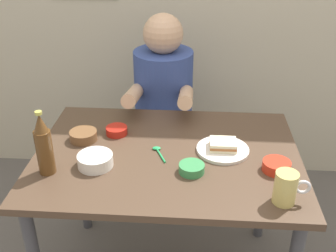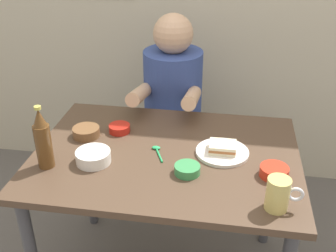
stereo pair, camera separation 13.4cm
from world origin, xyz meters
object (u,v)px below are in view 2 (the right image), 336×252
Objects in this scene: person_seated at (173,88)px; sambal_bowl_red at (119,128)px; stool at (173,152)px; beer_bottle at (43,140)px; plate_orange at (222,152)px; sandwich at (223,147)px; beer_mug at (278,194)px; dining_table at (166,171)px.

person_seated reaches higher than sambal_bowl_red.
stool is at bearing 70.54° from sambal_bowl_red.
beer_bottle is (-0.38, -0.79, 0.09)m from person_seated.
sandwich is at bearing 172.87° from plate_orange.
sandwich is (0.30, -0.60, 0.42)m from stool.
person_seated is 5.71× the size of beer_mug.
stool is (-0.07, 0.63, -0.30)m from dining_table.
plate_orange is at bearing 16.29° from beer_bottle.
plate_orange is 0.02m from sandwich.
dining_table is at bearing 145.97° from beer_mug.
plate_orange is at bearing 7.14° from dining_table.
sambal_bowl_red is at bearing 149.04° from dining_table.
beer_mug is at bearing -7.75° from beer_bottle.
sambal_bowl_red reaches higher than dining_table.
dining_table is 0.25m from plate_orange.
sandwich is 0.42× the size of beer_bottle.
beer_bottle is at bearing -163.71° from plate_orange.
person_seated is 0.66m from sandwich.
plate_orange is (0.30, -0.60, 0.40)m from stool.
beer_mug is (0.20, -0.32, 0.03)m from sandwich.
person_seated is 1.04m from beer_mug.
person_seated is 0.51m from sambal_bowl_red.
beer_mug is at bearing -58.15° from sandwich.
person_seated is (0.00, -0.01, 0.42)m from stool.
beer_mug is at bearing -58.15° from plate_orange.
plate_orange is at bearing -63.65° from stool.
sandwich reaches higher than dining_table.
beer_bottle is (-0.88, 0.12, 0.06)m from beer_mug.
beer_mug is at bearing -61.67° from stool.
plate_orange is (0.23, 0.03, 0.10)m from dining_table.
sambal_bowl_red is at bearing 55.83° from beer_bottle.
sambal_bowl_red is at bearing 166.37° from sandwich.
stool is 0.78m from plate_orange.
stool is 2.05× the size of plate_orange.
person_seated is at bearing 70.12° from sambal_bowl_red.
stool is 4.69× the size of sambal_bowl_red.
dining_table is at bearing -172.86° from sandwich.
person_seated is at bearing -90.00° from stool.
sandwich is 0.72m from beer_bottle.
beer_bottle is at bearing -163.71° from sandwich.
stool is 0.79m from sandwich.
sambal_bowl_red is at bearing -109.46° from stool.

